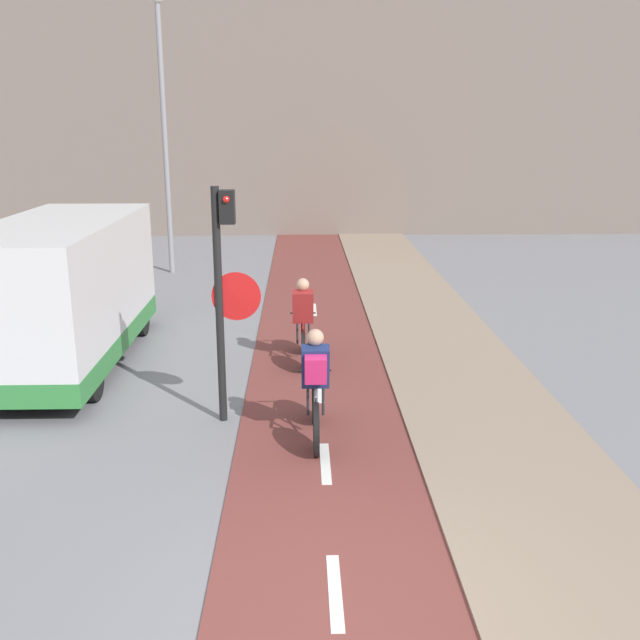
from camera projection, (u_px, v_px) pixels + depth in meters
ground_plane at (338, 632)px, 5.90m from camera, size 120.00×120.00×0.00m
bike_lane at (338, 630)px, 5.90m from camera, size 2.30×60.00×0.02m
sidewalk_strip at (618, 624)px, 5.96m from camera, size 2.40×60.00×0.05m
building_row_background at (307, 110)px, 28.00m from camera, size 60.00×5.20×9.16m
traffic_light_pole at (224, 280)px, 9.59m from camera, size 0.67×0.25×3.28m
street_lamp_far at (163, 108)px, 18.96m from camera, size 0.36×0.36×7.38m
cyclist_near at (315, 389)px, 9.31m from camera, size 0.46×1.71×1.52m
cyclist_far at (303, 326)px, 12.38m from camera, size 0.46×1.67×1.51m
van at (62, 295)px, 12.16m from camera, size 2.04×5.35×2.50m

